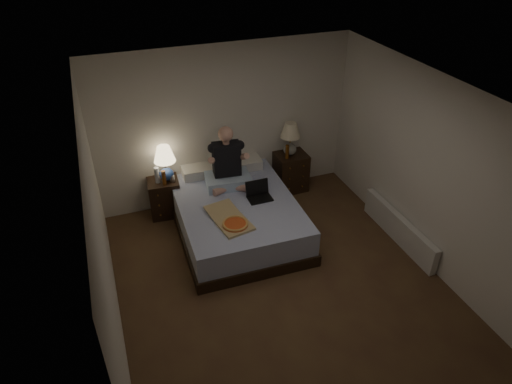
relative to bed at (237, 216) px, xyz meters
name	(u,v)px	position (x,y,z in m)	size (l,w,h in m)	color
floor	(280,283)	(0.18, -1.24, -0.27)	(4.00, 4.50, 0.00)	brown
ceiling	(287,99)	(0.18, -1.24, 2.23)	(4.00, 4.50, 0.00)	white
wall_back	(225,125)	(0.18, 1.01, 0.98)	(4.00, 2.50, 0.00)	beige
wall_front	(401,360)	(0.18, -3.49, 0.98)	(4.00, 2.50, 0.00)	beige
wall_left	(102,241)	(-1.82, -1.24, 0.98)	(4.50, 2.50, 0.00)	beige
wall_right	(428,172)	(2.18, -1.24, 0.98)	(4.50, 2.50, 0.00)	beige
bed	(237,216)	(0.00, 0.00, 0.00)	(1.63, 2.17, 0.54)	#5161A3
nightstand_left	(165,197)	(-0.90, 0.81, 0.03)	(0.46, 0.41, 0.60)	black
nightstand_right	(290,171)	(1.22, 0.81, 0.06)	(0.50, 0.45, 0.65)	black
lamp_left	(165,163)	(-0.83, 0.81, 0.61)	(0.32, 0.32, 0.56)	navy
lamp_right	(290,139)	(1.19, 0.81, 0.66)	(0.32, 0.32, 0.56)	gray
water_bottle	(157,175)	(-0.97, 0.78, 0.45)	(0.07, 0.07, 0.25)	silver
soda_can	(172,178)	(-0.76, 0.74, 0.38)	(0.07, 0.07, 0.10)	beige
beer_bottle_left	(164,178)	(-0.89, 0.69, 0.44)	(0.06, 0.06, 0.23)	#63310E
beer_bottle_right	(287,152)	(1.10, 0.71, 0.50)	(0.06, 0.06, 0.23)	#582F0C
person	(227,158)	(0.02, 0.44, 0.74)	(0.66, 0.52, 0.93)	black
laptop	(260,192)	(0.33, -0.09, 0.39)	(0.34, 0.28, 0.24)	black
pizza_box	(235,224)	(-0.21, -0.59, 0.31)	(0.40, 0.76, 0.08)	tan
radiator	(399,229)	(2.11, -1.01, -0.07)	(0.10, 1.60, 0.40)	silver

